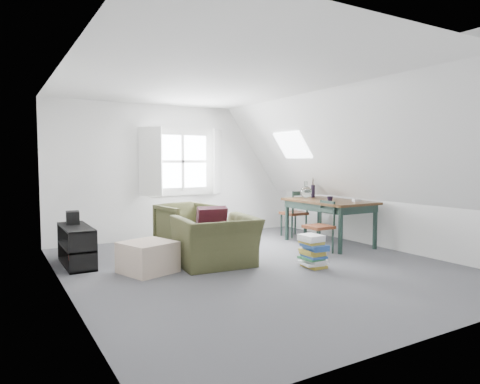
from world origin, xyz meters
TOP-DOWN VIEW (x-y plane):
  - floor at (0.00, 0.00)m, footprint 5.50×5.50m
  - ceiling at (0.00, 0.00)m, footprint 5.50×5.50m
  - wall_back at (0.00, 2.75)m, footprint 5.00×0.00m
  - wall_front at (0.00, -2.75)m, footprint 5.00×0.00m
  - wall_left at (-2.50, 0.00)m, footprint 0.00×5.50m
  - wall_right at (2.50, 0.00)m, footprint 0.00×5.50m
  - slope_left at (-1.55, 0.00)m, footprint 3.19×5.50m
  - slope_right at (1.55, 0.00)m, footprint 3.19×5.50m
  - dormer_window at (0.00, 2.68)m, footprint 1.71×0.35m
  - skylight at (1.55, 1.30)m, footprint 0.35×0.75m
  - armchair_near at (-0.51, 0.32)m, footprint 1.14×1.01m
  - armchair_far at (-0.40, 1.62)m, footprint 0.92×0.94m
  - throw_pillow at (-0.51, 0.47)m, footprint 0.45×0.30m
  - ottoman at (-1.44, 0.46)m, footprint 0.77×0.77m
  - dining_table at (1.90, 0.70)m, footprint 0.94×1.56m
  - demijohn at (1.75, 1.15)m, footprint 0.21×0.21m
  - vase_twigs at (2.00, 1.25)m, footprint 0.07×0.08m
  - cup at (1.65, 0.40)m, footprint 0.12×0.12m
  - paper_box at (2.10, 0.25)m, footprint 0.14×0.10m
  - dining_chair_far at (1.87, 1.62)m, footprint 0.42×0.42m
  - dining_chair_near at (1.32, 0.25)m, footprint 0.39×0.39m
  - media_shelf at (-2.18, 1.33)m, footprint 0.36×1.07m
  - electronics_box at (-2.18, 1.62)m, footprint 0.21×0.27m
  - magazine_stack at (0.60, -0.43)m, footprint 0.34×0.40m

SIDE VIEW (x-z plane):
  - floor at x=0.00m, z-range 0.00..0.00m
  - armchair_near at x=-0.51m, z-range -0.34..0.34m
  - armchair_far at x=-0.40m, z-range -0.38..0.38m
  - ottoman at x=-1.44m, z-range 0.00..0.41m
  - magazine_stack at x=0.60m, z-range 0.00..0.45m
  - media_shelf at x=-2.18m, z-range -0.03..0.52m
  - dining_chair_near at x=1.32m, z-range 0.02..0.84m
  - dining_chair_far at x=1.87m, z-range 0.02..0.91m
  - throw_pillow at x=-0.51m, z-range 0.39..0.83m
  - electronics_box at x=-2.18m, z-range 0.54..0.73m
  - dining_table at x=1.90m, z-range 0.29..1.07m
  - cup at x=1.65m, z-range 0.73..0.83m
  - paper_box at x=2.10m, z-range 0.78..0.82m
  - demijohn at x=1.75m, z-range 0.75..1.06m
  - vase_twigs at x=2.00m, z-range 0.62..1.20m
  - wall_back at x=0.00m, z-range -1.25..3.75m
  - wall_front at x=0.00m, z-range -1.25..3.75m
  - wall_left at x=-2.50m, z-range -1.50..4.00m
  - wall_right at x=2.50m, z-range -1.50..4.00m
  - dormer_window at x=0.00m, z-range 0.80..2.10m
  - skylight at x=1.55m, z-range 1.51..1.98m
  - slope_left at x=-1.55m, z-range -0.47..4.02m
  - slope_right at x=1.55m, z-range -0.47..4.02m
  - ceiling at x=0.00m, z-range 2.50..2.50m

